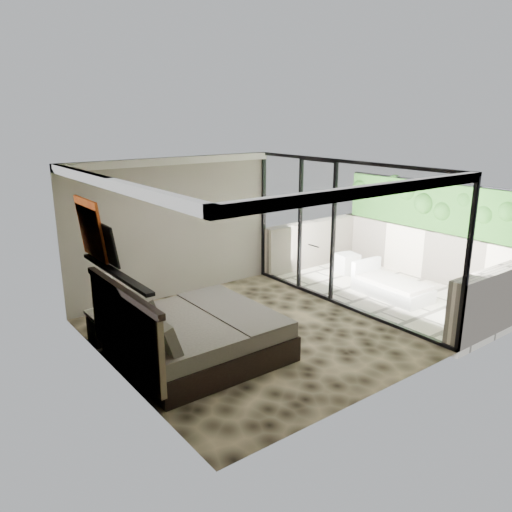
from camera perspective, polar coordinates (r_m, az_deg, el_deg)
floor at (r=8.52m, az=-0.87°, el=-9.02°), size 5.00×5.00×0.00m
ceiling at (r=7.77m, az=-0.96°, el=9.99°), size 4.50×5.00×0.02m
back_wall at (r=10.09m, az=-9.32°, el=3.13°), size 4.50×0.02×2.80m
left_wall at (r=7.01m, az=-15.87°, el=-2.92°), size 0.02×5.00×2.80m
glass_wall at (r=9.49m, az=10.12°, el=2.30°), size 0.08×5.00×2.80m
terrace_slab at (r=11.01m, az=15.10°, el=-4.05°), size 3.00×5.00×0.12m
parapet_far at (r=11.90m, az=19.33°, el=0.15°), size 0.30×5.00×1.10m
foliage_hedge at (r=11.66m, az=19.82°, el=5.36°), size 0.36×4.60×1.10m
picture_ledge at (r=7.08m, az=-15.78°, el=-1.86°), size 0.12×2.20×0.05m
bed at (r=7.69m, az=-7.34°, el=-8.93°), size 2.33×2.25×1.29m
nightstand at (r=8.58m, az=-16.90°, el=-7.77°), size 0.64×0.64×0.49m
table_lamp at (r=8.31m, az=-17.12°, el=-3.69°), size 0.33×0.33×0.60m
abstract_canvas at (r=7.70m, az=-18.39°, el=2.98°), size 0.13×0.90×0.90m
framed_print at (r=7.27m, az=-16.51°, el=1.19°), size 0.11×0.50×0.60m
ottoman at (r=11.89m, az=10.36°, el=-0.82°), size 0.54×0.54×0.46m
lounger at (r=10.59m, az=15.09°, el=-3.41°), size 0.85×1.61×0.62m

